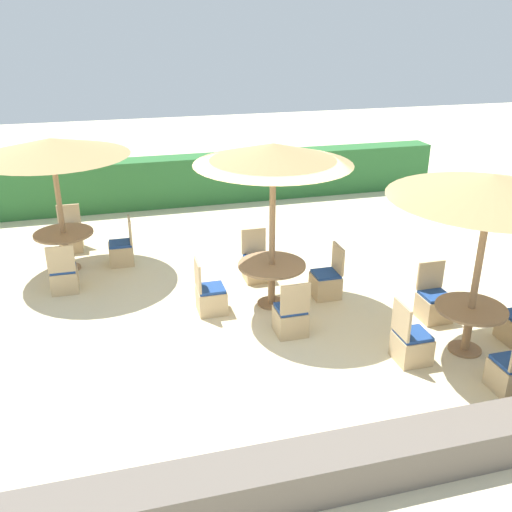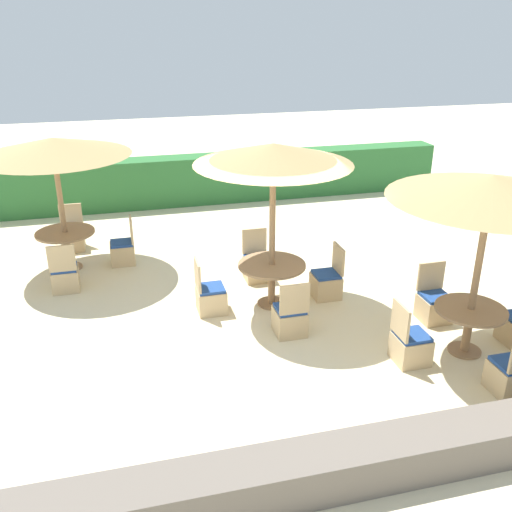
{
  "view_description": "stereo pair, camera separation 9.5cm",
  "coord_description": "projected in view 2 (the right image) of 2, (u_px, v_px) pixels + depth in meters",
  "views": [
    {
      "loc": [
        -2.23,
        -7.7,
        4.57
      ],
      "look_at": [
        0.0,
        0.6,
        0.9
      ],
      "focal_mm": 40.0,
      "sensor_mm": 36.0,
      "label": 1
    },
    {
      "loc": [
        -2.14,
        -7.73,
        4.57
      ],
      "look_at": [
        0.0,
        0.6,
        0.9
      ],
      "focal_mm": 40.0,
      "sensor_mm": 36.0,
      "label": 2
    }
  ],
  "objects": [
    {
      "name": "stone_border",
      "position": [
        354.0,
        464.0,
        5.94
      ],
      "size": [
        10.0,
        0.56,
        0.49
      ],
      "primitive_type": "cube",
      "color": "#6B6056",
      "rests_on": "ground_plane"
    },
    {
      "name": "patio_chair_front_right_west",
      "position": [
        410.0,
        345.0,
        8.02
      ],
      "size": [
        0.46,
        0.46,
        0.93
      ],
      "rotation": [
        0.0,
        0.0,
        -1.57
      ],
      "color": "tan",
      "rests_on": "ground_plane"
    },
    {
      "name": "parasol_back_left",
      "position": [
        53.0,
        147.0,
        10.17
      ],
      "size": [
        2.76,
        2.76,
        2.54
      ],
      "color": "#93704C",
      "rests_on": "ground_plane"
    },
    {
      "name": "patio_chair_center_west",
      "position": [
        210.0,
        297.0,
        9.38
      ],
      "size": [
        0.46,
        0.46,
        0.93
      ],
      "rotation": [
        0.0,
        0.0,
        -1.57
      ],
      "color": "tan",
      "rests_on": "ground_plane"
    },
    {
      "name": "parasol_center",
      "position": [
        273.0,
        155.0,
        8.71
      ],
      "size": [
        2.49,
        2.49,
        2.75
      ],
      "color": "#93704C",
      "rests_on": "ground_plane"
    },
    {
      "name": "hedge_row",
      "position": [
        199.0,
        179.0,
        14.73
      ],
      "size": [
        13.0,
        0.7,
        1.22
      ],
      "primitive_type": "cube",
      "color": "#2D6B33",
      "rests_on": "ground_plane"
    },
    {
      "name": "patio_chair_back_left_north",
      "position": [
        73.0,
        237.0,
        11.89
      ],
      "size": [
        0.46,
        0.46,
        0.93
      ],
      "rotation": [
        0.0,
        0.0,
        3.14
      ],
      "color": "tan",
      "rests_on": "ground_plane"
    },
    {
      "name": "round_table_back_left",
      "position": [
        66.0,
        239.0,
        10.87
      ],
      "size": [
        1.1,
        1.1,
        0.75
      ],
      "color": "#93704C",
      "rests_on": "ground_plane"
    },
    {
      "name": "ground_plane",
      "position": [
        265.0,
        322.0,
        9.16
      ],
      "size": [
        40.0,
        40.0,
        0.0
      ],
      "primitive_type": "plane",
      "color": "beige"
    },
    {
      "name": "patio_chair_center_north",
      "position": [
        257.0,
        266.0,
        10.54
      ],
      "size": [
        0.46,
        0.46,
        0.93
      ],
      "rotation": [
        0.0,
        0.0,
        3.14
      ],
      "color": "tan",
      "rests_on": "ground_plane"
    },
    {
      "name": "patio_chair_back_left_east",
      "position": [
        123.0,
        251.0,
        11.22
      ],
      "size": [
        0.46,
        0.46,
        0.93
      ],
      "rotation": [
        0.0,
        0.0,
        1.57
      ],
      "color": "tan",
      "rests_on": "ground_plane"
    },
    {
      "name": "parasol_front_right",
      "position": [
        491.0,
        188.0,
        7.39
      ],
      "size": [
        2.71,
        2.71,
        2.65
      ],
      "color": "#93704C",
      "rests_on": "ground_plane"
    },
    {
      "name": "patio_chair_center_south",
      "position": [
        290.0,
        319.0,
        8.72
      ],
      "size": [
        0.46,
        0.46,
        0.93
      ],
      "color": "tan",
      "rests_on": "ground_plane"
    },
    {
      "name": "patio_chair_front_right_north",
      "position": [
        434.0,
        305.0,
        9.13
      ],
      "size": [
        0.46,
        0.46,
        0.93
      ],
      "rotation": [
        0.0,
        0.0,
        3.14
      ],
      "color": "tan",
      "rests_on": "ground_plane"
    },
    {
      "name": "patio_chair_front_right_south",
      "position": [
        511.0,
        375.0,
        7.36
      ],
      "size": [
        0.46,
        0.46,
        0.93
      ],
      "color": "tan",
      "rests_on": "ground_plane"
    },
    {
      "name": "patio_chair_back_left_south",
      "position": [
        65.0,
        277.0,
        10.12
      ],
      "size": [
        0.46,
        0.46,
        0.93
      ],
      "color": "tan",
      "rests_on": "ground_plane"
    },
    {
      "name": "round_table_center",
      "position": [
        272.0,
        272.0,
        9.49
      ],
      "size": [
        1.13,
        1.13,
        0.74
      ],
      "color": "#93704C",
      "rests_on": "ground_plane"
    },
    {
      "name": "round_table_front_right",
      "position": [
        469.0,
        318.0,
        8.15
      ],
      "size": [
        1.01,
        1.01,
        0.71
      ],
      "color": "#93704C",
      "rests_on": "ground_plane"
    },
    {
      "name": "patio_chair_center_east",
      "position": [
        327.0,
        283.0,
        9.89
      ],
      "size": [
        0.46,
        0.46,
        0.93
      ],
      "rotation": [
        0.0,
        0.0,
        1.57
      ],
      "color": "tan",
      "rests_on": "ground_plane"
    }
  ]
}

